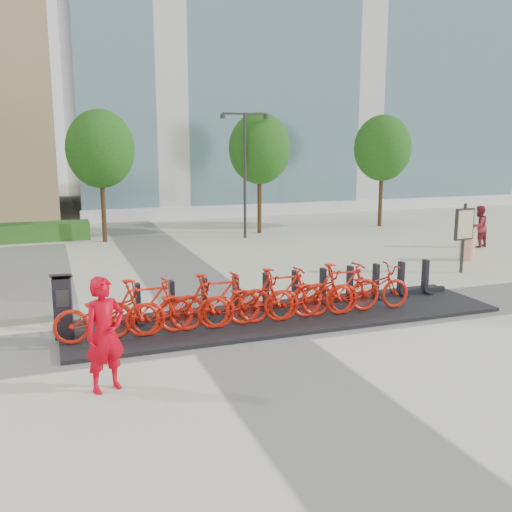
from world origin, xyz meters
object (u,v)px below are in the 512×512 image
object	(u,v)px
bike_0	(107,314)
worker_red	(105,334)
pedestrian	(479,226)
construction_barrel	(467,246)
map_sign	(464,227)
kiosk	(63,307)

from	to	relation	value
bike_0	worker_red	size ratio (longest dim) A/B	1.10
worker_red	pedestrian	size ratio (longest dim) A/B	1.17
construction_barrel	pedestrian	bearing A→B (deg)	41.93
map_sign	bike_0	bearing A→B (deg)	-171.60
worker_red	pedestrian	bearing A→B (deg)	8.75
map_sign	construction_barrel	bearing A→B (deg)	39.54
bike_0	kiosk	world-z (taller)	kiosk
map_sign	worker_red	bearing A→B (deg)	-161.90
pedestrian	construction_barrel	xyz separation A→B (m)	(-2.05, -1.84, -0.31)
map_sign	pedestrian	bearing A→B (deg)	37.38
bike_0	construction_barrel	size ratio (longest dim) A/B	2.16
kiosk	pedestrian	distance (m)	15.88
worker_red	pedestrian	world-z (taller)	worker_red
bike_0	pedestrian	world-z (taller)	pedestrian
pedestrian	construction_barrel	world-z (taller)	pedestrian
kiosk	worker_red	world-z (taller)	worker_red
kiosk	pedestrian	world-z (taller)	pedestrian
worker_red	construction_barrel	distance (m)	13.79
worker_red	construction_barrel	bearing A→B (deg)	6.33
kiosk	worker_red	xyz separation A→B (m)	(0.55, -2.54, 0.20)
construction_barrel	map_sign	bearing A→B (deg)	-134.31
kiosk	pedestrian	size ratio (longest dim) A/B	0.85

